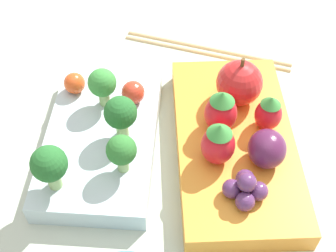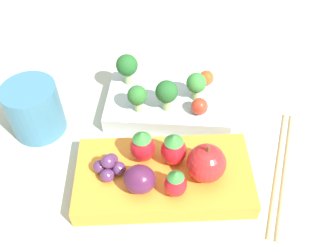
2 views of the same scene
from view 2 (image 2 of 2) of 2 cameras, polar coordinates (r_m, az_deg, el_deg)
ground_plane at (r=0.54m, az=-0.68°, el=-2.39°), size 4.00×4.00×0.00m
bento_box_savoury at (r=0.57m, az=0.52°, el=3.43°), size 0.19×0.12×0.02m
bento_box_fruit at (r=0.48m, az=-0.62°, el=-7.76°), size 0.24×0.15×0.03m
broccoli_floret_0 at (r=0.52m, az=-0.57°, el=5.14°), size 0.03×0.03×0.05m
broccoli_floret_1 at (r=0.54m, az=4.33°, el=6.43°), size 0.03×0.03×0.04m
broccoli_floret_2 at (r=0.53m, az=-4.70°, el=4.55°), size 0.03×0.03×0.04m
broccoli_floret_3 at (r=0.57m, az=-6.27°, el=9.05°), size 0.03×0.03×0.05m
cherry_tomato_0 at (r=0.53m, az=4.81°, el=2.99°), size 0.02×0.02×0.02m
cherry_tomato_1 at (r=0.58m, az=5.87°, el=7.31°), size 0.02×0.02×0.02m
apple at (r=0.45m, az=5.87°, el=-5.66°), size 0.05×0.05×0.06m
strawberry_0 at (r=0.46m, az=0.87°, el=-3.56°), size 0.03×0.03×0.05m
strawberry_1 at (r=0.44m, az=1.17°, el=-8.70°), size 0.03×0.03×0.04m
strawberry_2 at (r=0.47m, az=-3.91°, el=-3.08°), size 0.03×0.03×0.05m
plum at (r=0.45m, az=-4.34°, el=-8.11°), size 0.04×0.04×0.03m
grape_cluster at (r=0.47m, az=-8.96°, el=-6.11°), size 0.04×0.04×0.03m
drinking_cup at (r=0.56m, az=-19.69°, el=2.43°), size 0.08×0.08×0.08m
chopsticks_pair at (r=0.52m, az=16.94°, el=-6.30°), size 0.06×0.21×0.01m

